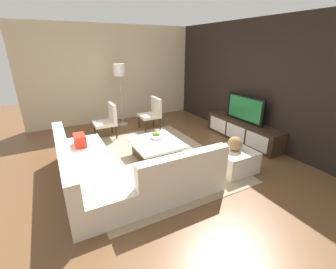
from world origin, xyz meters
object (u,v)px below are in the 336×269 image
Objects in this scene: coffee_table at (156,150)px; floor_lamp at (119,74)px; television at (245,109)px; ottoman at (233,160)px; accent_chair_far at (152,112)px; fruit_bowl at (157,136)px; sectional_couch at (117,172)px; accent_chair_near at (108,119)px; media_console at (242,131)px; decorative_ball at (235,144)px.

floor_lamp is (-2.48, 0.06, 1.28)m from coffee_table.
television is 1.68m from ottoman.
accent_chair_far is (0.71, 0.66, -1.00)m from floor_lamp.
accent_chair_far reaches higher than coffee_table.
ottoman is (3.57, 1.03, -1.28)m from floor_lamp.
fruit_bowl reaches higher than coffee_table.
accent_chair_near is (-2.30, 0.45, 0.22)m from sectional_couch.
decorative_ball reaches higher than media_console.
sectional_couch is at bearing -80.98° from television.
floor_lamp is at bearing -128.69° from accent_chair_far.
fruit_bowl is at bearing 0.96° from floor_lamp.
floor_lamp reaches higher than coffee_table.
media_console is 1.56m from ottoman.
sectional_couch is 9.00× the size of fruit_bowl.
ottoman is 0.33m from decorative_ball.
accent_chair_near is at bearing -77.49° from accent_chair_far.
floor_lamp reaches higher than sectional_couch.
ottoman is (0.99, -1.21, -0.61)m from television.
floor_lamp reaches higher than accent_chair_near.
television is 2.38m from coffee_table.
floor_lamp is 6.54× the size of decorative_ball.
media_console is 1.21× the size of floor_lamp.
coffee_table is at bearing -13.60° from accent_chair_far.
floor_lamp is 2.51× the size of ottoman.
media_console is 2.43× the size of accent_chair_far.
media_console is 2.43× the size of accent_chair_near.
floor_lamp reaches higher than media_console.
sectional_couch is 3.49m from floor_lamp.
coffee_table is (-0.10, -2.30, -0.05)m from media_console.
accent_chair_far is at bearing 42.87° from floor_lamp.
floor_lamp is 2.02× the size of accent_chair_far.
decorative_ball is at bearing 44.90° from coffee_table.
television is 2.25m from fruit_bowl.
accent_chair_near is at bearing -161.84° from coffee_table.
fruit_bowl is 1.62m from decorative_ball.
decorative_ball is (0.99, -1.21, -0.28)m from television.
accent_chair_near is at bearing -122.01° from media_console.
fruit_bowl is at bearing -97.27° from media_console.
coffee_table is at bearing -28.09° from fruit_bowl.
media_console reaches higher than coffee_table.
coffee_table is (-0.62, 1.00, -0.07)m from sectional_couch.
coffee_table is at bearing 121.95° from sectional_couch.
media_console is at bearing -90.00° from television.
media_console is 1.92× the size of television.
fruit_bowl reaches higher than media_console.
media_console is 0.84× the size of sectional_couch.
floor_lamp is 3.93m from ottoman.
television is at bearing 129.42° from ottoman.
accent_chair_far reaches higher than fruit_bowl.
accent_chair_far is at bearing 157.96° from coffee_table.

